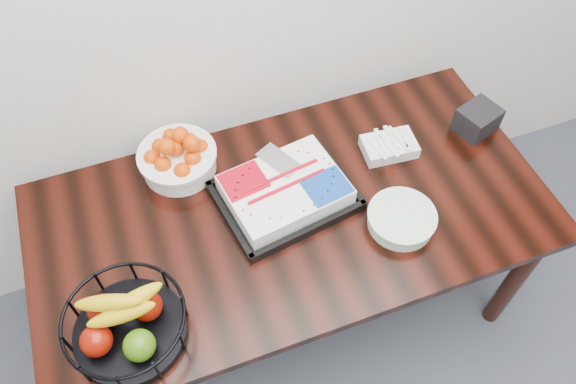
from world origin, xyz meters
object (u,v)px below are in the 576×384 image
object	(u,v)px
table	(292,224)
plate_stack	(401,219)
tangerine_bowl	(177,155)
napkin_box	(477,120)
cake_tray	(285,192)
fruit_basket	(126,323)

from	to	relation	value
table	plate_stack	size ratio (longest dim) A/B	7.66
tangerine_bowl	napkin_box	size ratio (longest dim) A/B	1.99
plate_stack	napkin_box	xyz separation A→B (m)	(0.47, 0.29, 0.02)
table	plate_stack	bearing A→B (deg)	-28.59
cake_tray	napkin_box	world-z (taller)	napkin_box
table	napkin_box	bearing A→B (deg)	8.06
plate_stack	napkin_box	distance (m)	0.55
cake_tray	napkin_box	size ratio (longest dim) A/B	3.50
fruit_basket	napkin_box	bearing A→B (deg)	14.42
fruit_basket	plate_stack	bearing A→B (deg)	4.25
table	cake_tray	distance (m)	0.14
table	tangerine_bowl	size ratio (longest dim) A/B	6.31
table	fruit_basket	world-z (taller)	fruit_basket
plate_stack	tangerine_bowl	bearing A→B (deg)	142.29
cake_tray	plate_stack	distance (m)	0.41
napkin_box	fruit_basket	bearing A→B (deg)	-165.58
tangerine_bowl	fruit_basket	bearing A→B (deg)	-117.03
napkin_box	cake_tray	bearing A→B (deg)	-176.05
tangerine_bowl	fruit_basket	xyz separation A→B (m)	(-0.29, -0.57, 0.00)
table	plate_stack	world-z (taller)	plate_stack
tangerine_bowl	plate_stack	xyz separation A→B (m)	(0.65, -0.50, -0.05)
tangerine_bowl	napkin_box	world-z (taller)	tangerine_bowl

